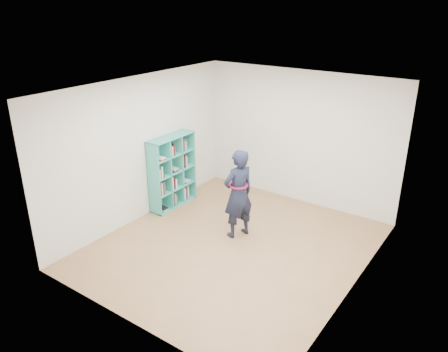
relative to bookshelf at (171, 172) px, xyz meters
The scene contains 9 objects.
floor 2.08m from the bookshelf, 18.38° to the right, with size 4.50×4.50×0.00m, color #986945.
ceiling 2.74m from the bookshelf, 18.38° to the right, with size 4.50×4.50×0.00m, color white.
wall_left 0.88m from the bookshelf, 102.82° to the right, with size 0.02×4.50×2.60m, color silver.
wall_right 3.96m from the bookshelf, ahead, with size 0.02×4.50×2.60m, color silver.
wall_back 2.55m from the bookshelf, 41.28° to the left, with size 4.00×0.02×2.60m, color silver.
wall_front 3.47m from the bookshelf, 57.04° to the right, with size 4.00×0.02×2.60m, color silver.
bookshelf is the anchor object (origin of this frame).
person 1.74m from the bookshelf, ahead, with size 0.56×0.66×1.55m.
smartphone 1.64m from the bookshelf, ahead, with size 0.02×0.10×0.13m.
Camera 1 is at (3.46, -5.18, 3.82)m, focal length 35.00 mm.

